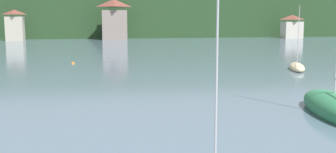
{
  "coord_description": "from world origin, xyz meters",
  "views": [
    {
      "loc": [
        -4.31,
        25.96,
        6.15
      ],
      "look_at": [
        0.0,
        51.25,
        2.38
      ],
      "focal_mm": 43.84,
      "sensor_mm": 36.0,
      "label": 1
    }
  ],
  "objects": [
    {
      "name": "shore_building_westcentral",
      "position": [
        0.0,
        136.07,
        5.15
      ],
      "size": [
        6.77,
        6.05,
        10.62
      ],
      "color": "gray",
      "rests_on": "ground_plane"
    },
    {
      "name": "shore_building_central",
      "position": [
        49.85,
        135.1,
        3.18
      ],
      "size": [
        5.51,
        4.02,
        6.56
      ],
      "color": "beige",
      "rests_on": "ground_plane"
    },
    {
      "name": "sailboat_mid_7",
      "position": [
        10.13,
        48.94,
        0.46
      ],
      "size": [
        3.87,
        8.69,
        13.11
      ],
      "rotation": [
        0.0,
        0.0,
        1.41
      ],
      "color": "#2D754C",
      "rests_on": "ground_plane"
    },
    {
      "name": "shore_building_west",
      "position": [
        -24.93,
        134.94,
        3.8
      ],
      "size": [
        4.44,
        3.68,
        7.83
      ],
      "color": "#BCB29E",
      "rests_on": "ground_plane"
    },
    {
      "name": "mooring_buoy_near",
      "position": [
        -7.64,
        80.82,
        0.0
      ],
      "size": [
        0.42,
        0.42,
        0.42
      ],
      "primitive_type": "sphere",
      "color": "orange",
      "rests_on": "ground_plane"
    },
    {
      "name": "wooded_hillside",
      "position": [
        -7.94,
        174.92,
        6.78
      ],
      "size": [
        352.0,
        59.25,
        33.25
      ],
      "color": "#264223",
      "rests_on": "ground_plane"
    },
    {
      "name": "sailboat_far_4",
      "position": [
        18.29,
        69.8,
        0.27
      ],
      "size": [
        3.36,
        5.78,
        7.72
      ],
      "rotation": [
        0.0,
        0.0,
        1.23
      ],
      "color": "#CCBC8E",
      "rests_on": "ground_plane"
    }
  ]
}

